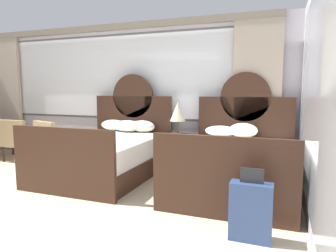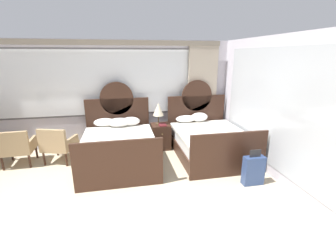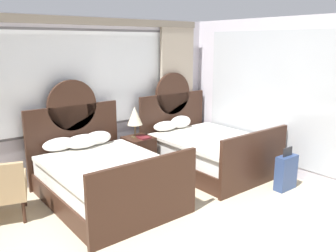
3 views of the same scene
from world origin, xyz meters
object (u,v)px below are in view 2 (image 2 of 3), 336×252
table_lamp_on_nightstand (158,110)px  armchair_by_window_left (58,144)px  nightstand_between_beds (161,136)px  armchair_by_window_centre (17,146)px  bed_near_mirror (208,141)px  bed_near_window (119,147)px  book_on_nightstand (162,125)px  suitcase_on_floor (253,170)px

table_lamp_on_nightstand → armchair_by_window_left: 2.44m
nightstand_between_beds → armchair_by_window_centre: size_ratio=0.77×
bed_near_mirror → nightstand_between_beds: bearing=148.0°
nightstand_between_beds → table_lamp_on_nightstand: size_ratio=1.16×
bed_near_window → bed_near_mirror: (2.10, -0.01, -0.01)m
table_lamp_on_nightstand → bed_near_window: bearing=-146.1°
bed_near_mirror → nightstand_between_beds: (-1.05, 0.66, -0.05)m
book_on_nightstand → suitcase_on_floor: bearing=-55.9°
book_on_nightstand → armchair_by_window_left: (-2.42, -0.27, -0.21)m
book_on_nightstand → bed_near_mirror: bearing=-29.0°
bed_near_mirror → armchair_by_window_left: 3.45m
bed_near_window → suitcase_on_floor: bed_near_window is taller
bed_near_window → nightstand_between_beds: bed_near_window is taller
book_on_nightstand → nightstand_between_beds: bearing=110.2°
table_lamp_on_nightstand → armchair_by_window_centre: size_ratio=0.66×
bed_near_mirror → nightstand_between_beds: 1.24m
bed_near_window → armchair_by_window_centre: bearing=172.7°
table_lamp_on_nightstand → suitcase_on_floor: 2.67m
suitcase_on_floor → armchair_by_window_left: bearing=155.3°
bed_near_window → armchair_by_window_left: bearing=168.1°
bed_near_window → armchair_by_window_centre: bed_near_window is taller
bed_near_mirror → table_lamp_on_nightstand: bearing=147.9°
armchair_by_window_left → armchair_by_window_centre: (-0.83, -0.00, 0.00)m
suitcase_on_floor → armchair_by_window_centre: bearing=159.4°
bed_near_window → table_lamp_on_nightstand: 1.38m
book_on_nightstand → armchair_by_window_left: bearing=-173.7°
nightstand_between_beds → book_on_nightstand: 0.35m
book_on_nightstand → armchair_by_window_centre: 3.27m
nightstand_between_beds → book_on_nightstand: size_ratio=2.47×
bed_near_mirror → armchair_by_window_centre: bearing=176.1°
nightstand_between_beds → armchair_by_window_left: 2.42m
bed_near_mirror → table_lamp_on_nightstand: (-1.09, 0.69, 0.66)m
book_on_nightstand → armchair_by_window_centre: bearing=-175.3°
bed_near_mirror → table_lamp_on_nightstand: bed_near_mirror is taller
book_on_nightstand → armchair_by_window_left: armchair_by_window_left is taller
armchair_by_window_centre → table_lamp_on_nightstand: bearing=7.1°
armchair_by_window_centre → suitcase_on_floor: (4.61, -1.73, -0.16)m
table_lamp_on_nightstand → book_on_nightstand: bearing=-57.4°
armchair_by_window_centre → book_on_nightstand: bearing=4.7°
table_lamp_on_nightstand → book_on_nightstand: table_lamp_on_nightstand is taller
armchair_by_window_left → nightstand_between_beds: bearing=8.6°
table_lamp_on_nightstand → book_on_nightstand: (0.08, -0.13, -0.37)m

